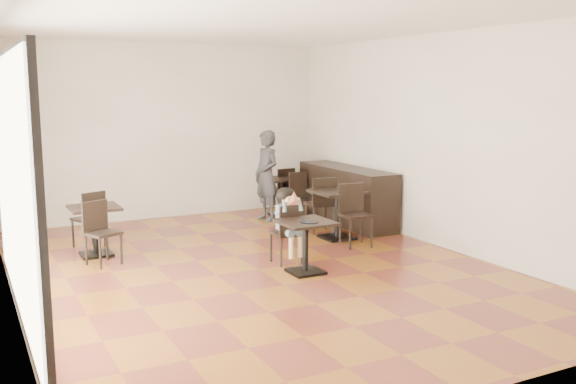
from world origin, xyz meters
TOP-DOWN VIEW (x-y plane):
  - floor at (0.00, 0.00)m, footprint 6.00×8.00m
  - ceiling at (0.00, 0.00)m, footprint 6.00×8.00m
  - wall_back at (0.00, 4.00)m, footprint 6.00×0.01m
  - wall_front at (0.00, -4.00)m, footprint 6.00×0.01m
  - wall_left at (-3.00, 0.00)m, footprint 0.01×8.00m
  - wall_right at (3.00, 0.00)m, footprint 0.01×8.00m
  - storefront_window at (-2.97, -0.50)m, footprint 0.04×4.50m
  - child_table at (0.49, -0.43)m, footprint 0.66×0.66m
  - child_chair at (0.49, 0.12)m, footprint 0.37×0.37m
  - child at (0.49, 0.12)m, footprint 0.37×0.52m
  - plate at (0.49, -0.53)m, footprint 0.23×0.23m
  - pizza_slice at (0.49, -0.07)m, footprint 0.24×0.19m
  - adult_patron at (1.48, 2.86)m, footprint 0.46×0.64m
  - cafe_table_mid at (1.87, 1.04)m, footprint 0.83×0.83m
  - cafe_table_left at (-1.77, 1.73)m, footprint 0.89×0.89m
  - cafe_table_back at (1.96, 3.16)m, footprint 0.75×0.75m
  - chair_mid_a at (1.87, 1.59)m, footprint 0.47×0.47m
  - chair_mid_b at (1.87, 0.49)m, footprint 0.47×0.47m
  - chair_left_a at (-1.77, 2.28)m, footprint 0.51×0.51m
  - chair_left_b at (-1.77, 1.18)m, footprint 0.51×0.51m
  - chair_back_a at (2.11, 3.50)m, footprint 0.43×0.43m
  - chair_back_b at (2.11, 2.61)m, footprint 0.43×0.43m
  - service_counter at (2.65, 2.00)m, footprint 0.60×2.40m

SIDE VIEW (x-z plane):
  - floor at x=0.00m, z-range -0.01..0.01m
  - child_table at x=0.49m, z-range 0.00..0.69m
  - cafe_table_back at x=1.96m, z-range 0.00..0.72m
  - cafe_table_left at x=-1.77m, z-range 0.00..0.72m
  - cafe_table_mid at x=1.87m, z-range 0.00..0.78m
  - child_chair at x=0.49m, z-range 0.00..0.83m
  - chair_back_a at x=2.11m, z-range 0.00..0.86m
  - chair_back_b at x=2.11m, z-range 0.00..0.86m
  - chair_left_a at x=-1.77m, z-range 0.00..0.87m
  - chair_left_b at x=-1.77m, z-range 0.00..0.87m
  - chair_mid_a at x=1.87m, z-range 0.00..0.94m
  - chair_mid_b at x=1.87m, z-range 0.00..0.94m
  - service_counter at x=2.65m, z-range 0.00..1.00m
  - child at x=0.49m, z-range 0.00..1.05m
  - plate at x=0.49m, z-range 0.69..0.71m
  - adult_patron at x=1.48m, z-range 0.00..1.64m
  - pizza_slice at x=0.49m, z-range 0.88..0.94m
  - storefront_window at x=-2.97m, z-range 0.10..2.70m
  - wall_back at x=0.00m, z-range 0.00..3.20m
  - wall_front at x=0.00m, z-range 0.00..3.20m
  - wall_left at x=-3.00m, z-range 0.00..3.20m
  - wall_right at x=3.00m, z-range 0.00..3.20m
  - ceiling at x=0.00m, z-range 3.20..3.21m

